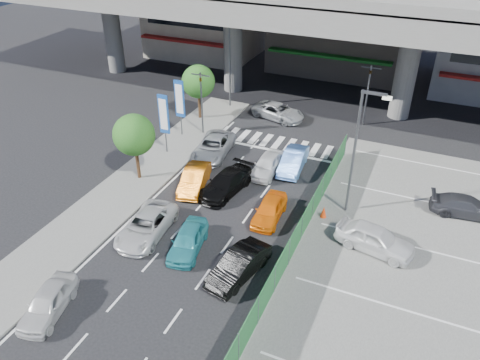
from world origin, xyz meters
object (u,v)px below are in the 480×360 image
at_px(street_lamp_left, 231,56).
at_px(taxi_teal_mid, 188,240).
at_px(tree_far, 198,82).
at_px(sedan_black_mid, 226,183).
at_px(sedan_white_front_mid, 267,164).
at_px(kei_truck_front_right, 293,161).
at_px(hatch_black_mid_right, 239,265).
at_px(crossing_wagon_silver, 278,112).
at_px(signboard_far, 180,100).
at_px(taxi_orange_left, 194,179).
at_px(traffic_cone, 324,212).
at_px(wagon_silver_front_left, 213,147).
at_px(signboard_near, 164,116).
at_px(van_white_back_left, 48,302).
at_px(taxi_orange_right, 269,210).
at_px(tree_near, 134,135).
at_px(street_lamp_right, 358,144).
at_px(traffic_light_left, 201,88).
at_px(traffic_light_right, 369,81).
at_px(parked_sedan_white, 375,239).
at_px(parked_sedan_dgrey, 466,206).
at_px(sedan_white_mid_left, 146,225).

xyz_separation_m(street_lamp_left, taxi_teal_mid, (6.10, -19.22, -4.11)).
height_order(tree_far, sedan_black_mid, tree_far).
height_order(sedan_white_front_mid, kei_truck_front_right, kei_truck_front_right).
xyz_separation_m(hatch_black_mid_right, crossing_wagon_silver, (-4.74, 19.25, -0.03)).
relative_size(signboard_far, sedan_white_front_mid, 1.20).
relative_size(street_lamp_left, taxi_orange_left, 1.95).
distance_m(tree_far, kei_truck_front_right, 11.62).
bearing_deg(sedan_black_mid, taxi_orange_left, -160.93).
relative_size(signboard_far, traffic_cone, 6.31).
xyz_separation_m(signboard_far, sedan_white_front_mid, (8.44, -2.66, -2.40)).
distance_m(wagon_silver_front_left, crossing_wagon_silver, 8.46).
bearing_deg(signboard_near, sedan_black_mid, -25.67).
distance_m(sedan_black_mid, crossing_wagon_silver, 12.39).
bearing_deg(signboard_near, kei_truck_front_right, 9.22).
relative_size(van_white_back_left, kei_truck_front_right, 0.91).
height_order(taxi_teal_mid, taxi_orange_right, taxi_teal_mid).
relative_size(hatch_black_mid_right, sedan_black_mid, 0.90).
bearing_deg(taxi_teal_mid, tree_near, 131.21).
bearing_deg(kei_truck_front_right, taxi_orange_left, -141.22).
xyz_separation_m(street_lamp_right, signboard_far, (-14.77, 4.99, -1.71)).
distance_m(tree_far, hatch_black_mid_right, 19.99).
relative_size(signboard_far, taxi_orange_left, 1.14).
distance_m(traffic_light_left, signboard_near, 4.22).
bearing_deg(street_lamp_left, sedan_white_front_mid, -53.46).
distance_m(wagon_silver_front_left, kei_truck_front_right, 6.19).
distance_m(street_lamp_left, signboard_far, 7.32).
xyz_separation_m(traffic_light_right, taxi_orange_left, (-8.43, -14.47, -3.26)).
xyz_separation_m(traffic_light_left, parked_sedan_white, (15.46, -9.09, -3.13)).
bearing_deg(sedan_white_front_mid, wagon_silver_front_left, 170.26).
relative_size(street_lamp_right, parked_sedan_dgrey, 1.90).
distance_m(taxi_orange_right, kei_truck_front_right, 6.24).
bearing_deg(signboard_near, taxi_orange_left, -39.08).
height_order(traffic_light_left, parked_sedan_white, traffic_light_left).
bearing_deg(traffic_cone, parked_sedan_white, -28.46).
distance_m(traffic_light_left, wagon_silver_front_left, 4.95).
bearing_deg(wagon_silver_front_left, signboard_far, 145.96).
bearing_deg(sedan_white_front_mid, sedan_black_mid, -115.49).
bearing_deg(traffic_cone, street_lamp_left, 132.64).
relative_size(sedan_black_mid, traffic_cone, 6.25).
height_order(sedan_white_mid_left, traffic_cone, sedan_white_mid_left).
distance_m(street_lamp_left, kei_truck_front_right, 12.79).
xyz_separation_m(traffic_light_right, traffic_cone, (0.40, -14.27, -3.50)).
bearing_deg(traffic_light_right, van_white_back_left, -109.59).
xyz_separation_m(taxi_teal_mid, kei_truck_front_right, (2.58, 10.77, 0.03)).
bearing_deg(wagon_silver_front_left, street_lamp_left, 98.07).
height_order(street_lamp_left, sedan_black_mid, street_lamp_left).
bearing_deg(taxi_orange_left, hatch_black_mid_right, -60.49).
height_order(kei_truck_front_right, parked_sedan_white, parked_sedan_white).
relative_size(tree_near, taxi_orange_left, 1.17).
distance_m(hatch_black_mid_right, taxi_orange_right, 5.31).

